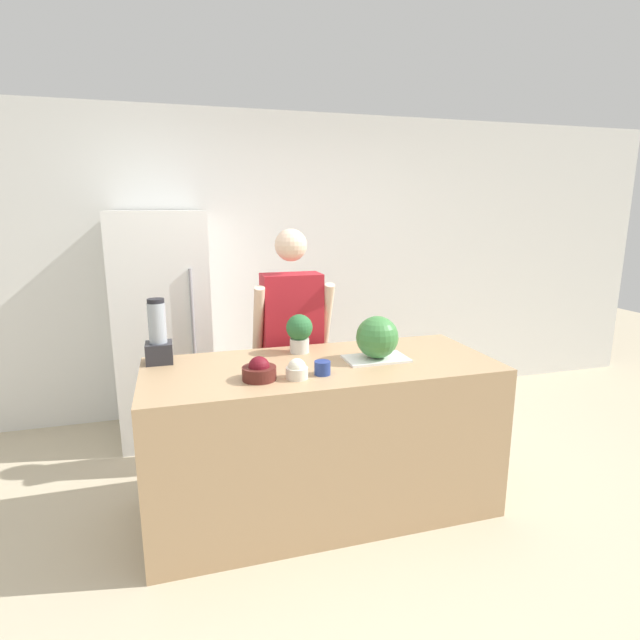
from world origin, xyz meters
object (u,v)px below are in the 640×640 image
(person, at_px, (292,346))
(potted_plant, at_px, (299,332))
(bowl_cream, at_px, (297,370))
(refrigerator, at_px, (164,326))
(bowl_cherries, at_px, (259,371))
(blender, at_px, (158,337))
(bowl_small_blue, at_px, (322,368))
(watermelon, at_px, (377,337))

(person, relative_size, potted_plant, 6.89)
(bowl_cream, bearing_deg, refrigerator, 114.06)
(refrigerator, xyz_separation_m, potted_plant, (0.83, -1.08, 0.16))
(person, bearing_deg, bowl_cherries, -114.59)
(bowl_cherries, height_order, bowl_cream, bowl_cherries)
(bowl_cream, bearing_deg, blender, 144.79)
(bowl_cream, relative_size, bowl_small_blue, 1.34)
(watermelon, relative_size, bowl_cream, 2.11)
(bowl_cherries, xyz_separation_m, bowl_small_blue, (0.34, -0.01, -0.01))
(refrigerator, bearing_deg, potted_plant, -52.67)
(bowl_cream, distance_m, potted_plant, 0.50)
(refrigerator, relative_size, bowl_cherries, 9.90)
(refrigerator, distance_m, person, 1.13)
(person, relative_size, bowl_cherries, 9.26)
(watermelon, bearing_deg, bowl_cream, -160.52)
(bowl_cherries, xyz_separation_m, blender, (-0.51, 0.46, 0.10))
(bowl_cherries, relative_size, bowl_cream, 1.52)
(bowl_cherries, xyz_separation_m, potted_plant, (0.33, 0.43, 0.09))
(blender, distance_m, potted_plant, 0.83)
(bowl_cherries, relative_size, blender, 0.48)
(refrigerator, height_order, blender, refrigerator)
(person, relative_size, watermelon, 6.65)
(refrigerator, distance_m, potted_plant, 1.37)
(refrigerator, bearing_deg, blender, -90.48)
(person, xyz_separation_m, bowl_cream, (-0.17, -0.82, 0.11))
(refrigerator, bearing_deg, bowl_cream, -65.94)
(bowl_cream, bearing_deg, potted_plant, 74.40)
(refrigerator, xyz_separation_m, bowl_small_blue, (0.84, -1.53, 0.06))
(refrigerator, height_order, bowl_cherries, refrigerator)
(bowl_small_blue, bearing_deg, bowl_cherries, 177.54)
(bowl_cream, distance_m, blender, 0.87)
(refrigerator, height_order, bowl_cream, refrigerator)
(blender, xyz_separation_m, potted_plant, (0.83, -0.02, -0.02))
(person, height_order, bowl_cherries, person)
(refrigerator, distance_m, bowl_cream, 1.70)
(bowl_small_blue, bearing_deg, watermelon, 23.25)
(watermelon, bearing_deg, bowl_cherries, -168.27)
(person, xyz_separation_m, bowl_small_blue, (-0.02, -0.80, 0.10))
(watermelon, xyz_separation_m, potted_plant, (-0.40, 0.28, -0.01))
(potted_plant, bearing_deg, bowl_small_blue, -88.01)
(refrigerator, height_order, potted_plant, refrigerator)
(bowl_cherries, xyz_separation_m, bowl_cream, (0.19, -0.04, -0.00))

